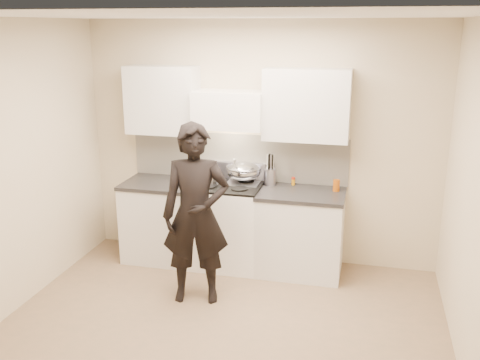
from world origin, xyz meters
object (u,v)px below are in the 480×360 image
(wok, at_px, (244,171))
(utensil_crock, at_px, (270,176))
(stove, at_px, (227,224))
(counter_right, at_px, (300,232))
(person, at_px, (196,215))

(wok, relative_size, utensil_crock, 1.40)
(wok, bearing_deg, utensil_crock, 5.16)
(stove, bearing_deg, utensil_crock, 20.80)
(counter_right, distance_m, person, 1.32)
(counter_right, xyz_separation_m, person, (-0.91, -0.86, 0.42))
(counter_right, relative_size, person, 0.52)
(counter_right, distance_m, wok, 0.92)
(utensil_crock, relative_size, person, 0.20)
(wok, xyz_separation_m, utensil_crock, (0.29, 0.03, -0.04))
(stove, xyz_separation_m, counter_right, (0.83, 0.00, -0.01))
(counter_right, relative_size, wok, 1.87)
(counter_right, height_order, wok, wok)
(person, bearing_deg, counter_right, 30.50)
(counter_right, bearing_deg, stove, -180.00)
(utensil_crock, bearing_deg, wok, -174.84)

